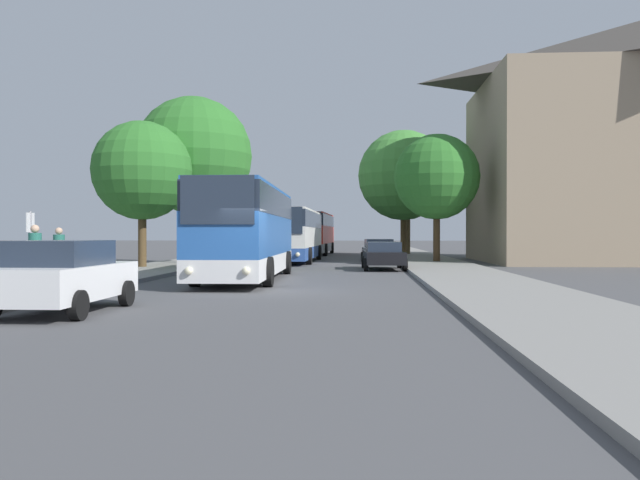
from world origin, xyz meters
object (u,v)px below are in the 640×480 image
Objects in this scene: parked_car_right_near at (383,255)px; bus_front at (247,231)px; bus_rear at (315,233)px; bus_middle at (294,234)px; bus_stop_sign at (30,239)px; tree_right_near at (403,175)px; parked_car_right_far at (379,250)px; pedestrian_waiting_far at (35,256)px; tree_right_far at (408,176)px; tree_right_mid at (437,177)px; tree_left_near at (194,156)px; tree_left_far at (142,171)px; pedestrian_waiting_near at (59,255)px; parked_car_left_curb at (63,275)px.

bus_front is at bearing 50.28° from parked_car_right_near.
bus_middle is at bearing -89.28° from bus_rear.
tree_right_near is (13.32, 27.65, 4.49)m from bus_stop_sign.
parked_car_right_far reaches higher than parked_car_right_near.
pedestrian_waiting_far is at bearing -130.70° from bus_front.
tree_right_far is (0.69, 4.73, 0.43)m from tree_right_near.
bus_rear is at bearing 89.66° from bus_middle.
tree_right_mid is (1.33, -9.28, -0.98)m from tree_right_near.
parked_car_right_far is (-0.02, 7.42, 0.03)m from parked_car_right_near.
bus_stop_sign is 0.25× the size of tree_left_near.
bus_front is 7.70m from bus_stop_sign.
tree_right_near reaches higher than bus_middle.
tree_right_mid reaches higher than parked_car_right_near.
parked_car_right_near is 0.46× the size of tree_right_far.
tree_right_far is at bearing 57.16° from bus_middle.
tree_left_far is 16.73m from tree_right_mid.
tree_left_far is at bearing -104.57° from bus_rear.
tree_left_near is at bearing 39.12° from pedestrian_waiting_near.
tree_right_near reaches higher than parked_car_right_near.
bus_front is at bearing -90.04° from bus_middle.
bus_front is 28.94m from tree_right_far.
parked_car_right_far is at bearing 73.02° from parked_car_left_curb.
pedestrian_waiting_far is 31.83m from tree_right_near.
bus_stop_sign is at bearing -98.64° from bus_rear.
bus_rear is 2.56× the size of parked_car_right_far.
tree_left_far is (-1.42, -4.21, -1.27)m from tree_left_near.
bus_rear is at bearing 136.33° from tree_right_near.
pedestrian_waiting_near is at bearing -116.37° from tree_right_near.
tree_left_far is (-0.75, 9.93, 3.77)m from pedestrian_waiting_near.
tree_left_far reaches higher than bus_middle.
bus_stop_sign is at bearing 56.89° from parked_car_right_far.
bus_front reaches higher than pedestrian_waiting_near.
tree_right_near is at bearing 64.28° from bus_stop_sign.
parked_car_left_curb is at bearing -106.42° from tree_right_near.
parked_car_right_far is 2.43× the size of pedestrian_waiting_far.
tree_right_mid reaches higher than bus_stop_sign.
bus_stop_sign is at bearing 44.79° from parked_car_right_near.
bus_front is 0.97× the size of bus_rear.
tree_left_near is (0.14, 16.63, 5.01)m from pedestrian_waiting_far.
bus_rear is 1.25× the size of tree_right_near.
parked_car_right_near is at bearing -97.38° from tree_right_near.
pedestrian_waiting_far is at bearing -103.08° from bus_middle.
parked_car_right_far is 14.96m from tree_left_far.
tree_right_mid is at bearing -60.69° from bus_rear.
tree_right_mid is (15.13, 7.14, 0.26)m from tree_left_far.
parked_car_right_far is 23.21m from pedestrian_waiting_far.
bus_middle is at bearing 167.40° from tree_right_mid.
pedestrian_waiting_far is (-2.84, 4.05, 0.27)m from parked_car_left_curb.
pedestrian_waiting_far is at bearing 125.22° from parked_car_left_curb.
bus_rear is at bearing 73.76° from tree_left_far.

